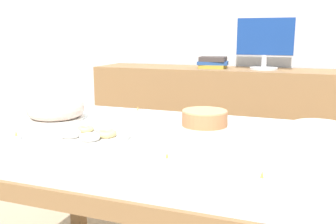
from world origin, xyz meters
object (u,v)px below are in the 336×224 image
object	(u,v)px
book_stack	(213,62)
cake_chocolate_round	(205,121)
cake_golden_bundt	(56,110)
tealight_near_front	(138,112)
computer_monitor	(265,43)
tealight_right_edge	(167,160)
pastry_platter	(91,135)
plate_stack	(320,130)
tealight_near_cakes	(262,180)
tealight_left_edge	(16,137)

from	to	relation	value
book_stack	cake_chocolate_round	bearing A→B (deg)	-77.99
book_stack	cake_golden_bundt	world-z (taller)	book_stack
tealight_near_front	computer_monitor	bearing A→B (deg)	64.92
cake_golden_bundt	computer_monitor	bearing A→B (deg)	58.96
tealight_right_edge	tealight_near_front	distance (m)	0.77
cake_chocolate_round	book_stack	bearing A→B (deg)	102.01
pastry_platter	cake_golden_bundt	bearing A→B (deg)	145.41
computer_monitor	tealight_near_front	world-z (taller)	computer_monitor
plate_stack	tealight_near_cakes	xyz separation A→B (m)	(-0.16, -0.58, -0.01)
cake_golden_bundt	tealight_near_front	world-z (taller)	cake_golden_bundt
tealight_near_cakes	tealight_right_edge	bearing A→B (deg)	167.30
pastry_platter	tealight_left_edge	size ratio (longest dim) A/B	7.77
computer_monitor	tealight_right_edge	size ratio (longest dim) A/B	10.60
tealight_near_front	cake_golden_bundt	bearing A→B (deg)	-139.01
computer_monitor	tealight_left_edge	xyz separation A→B (m)	(-0.74, -1.70, -0.33)
cake_golden_bundt	tealight_left_edge	bearing A→B (deg)	-78.30
pastry_platter	tealight_left_edge	distance (m)	0.28
computer_monitor	tealight_right_edge	xyz separation A→B (m)	(-0.10, -1.75, -0.33)
tealight_right_edge	tealight_near_front	bearing A→B (deg)	121.48
pastry_platter	tealight_near_cakes	xyz separation A→B (m)	(0.68, -0.23, -0.00)
book_stack	plate_stack	bearing A→B (deg)	-59.29
book_stack	tealight_right_edge	size ratio (longest dim) A/B	6.02
tealight_right_edge	tealight_near_front	size ratio (longest dim) A/B	1.00
cake_golden_bundt	pastry_platter	size ratio (longest dim) A/B	0.86
cake_chocolate_round	plate_stack	bearing A→B (deg)	3.75
computer_monitor	tealight_near_front	size ratio (longest dim) A/B	10.60
tealight_left_edge	cake_chocolate_round	bearing A→B (deg)	34.12
pastry_platter	tealight_right_edge	world-z (taller)	pastry_platter
plate_stack	tealight_near_cakes	distance (m)	0.60
computer_monitor	pastry_platter	world-z (taller)	computer_monitor
computer_monitor	pastry_platter	size ratio (longest dim) A/B	1.36
pastry_platter	computer_monitor	bearing A→B (deg)	73.04
pastry_platter	tealight_left_edge	bearing A→B (deg)	-155.80
tealight_right_edge	cake_chocolate_round	bearing A→B (deg)	90.46
computer_monitor	tealight_near_front	xyz separation A→B (m)	(-0.51, -1.09, -0.33)
book_stack	tealight_near_front	bearing A→B (deg)	-96.84
cake_golden_bundt	tealight_near_cakes	size ratio (longest dim) A/B	6.67
computer_monitor	tealight_right_edge	world-z (taller)	computer_monitor
plate_stack	tealight_right_edge	xyz separation A→B (m)	(-0.46, -0.51, -0.01)
cake_golden_bundt	tealight_near_cakes	distance (m)	1.11
plate_stack	book_stack	bearing A→B (deg)	120.71
tealight_near_cakes	tealight_left_edge	size ratio (longest dim) A/B	1.00
plate_stack	tealight_near_cakes	size ratio (longest dim) A/B	5.25
cake_chocolate_round	tealight_left_edge	xyz separation A→B (m)	(-0.63, -0.43, -0.02)
plate_stack	tealight_right_edge	size ratio (longest dim) A/B	5.25
cake_chocolate_round	tealight_left_edge	size ratio (longest dim) A/B	7.91
computer_monitor	pastry_platter	distance (m)	1.68
tealight_left_edge	computer_monitor	bearing A→B (deg)	66.38
computer_monitor	tealight_near_cakes	world-z (taller)	computer_monitor
cake_chocolate_round	pastry_platter	bearing A→B (deg)	-140.09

